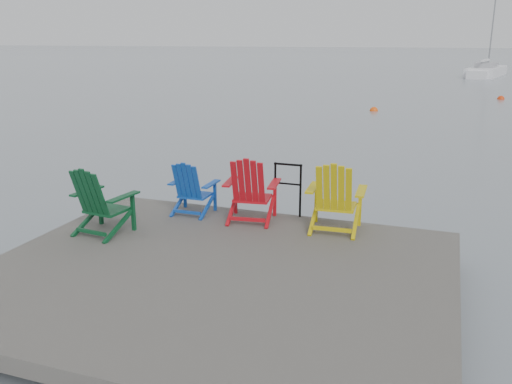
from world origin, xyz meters
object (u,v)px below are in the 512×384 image
(chair_blue, at_px, (192,188))
(buoy_b, at_px, (374,111))
(chair_red, at_px, (251,189))
(buoy_c, at_px, (501,99))
(sailboat_near, at_px, (486,72))
(chair_yellow, at_px, (335,196))
(chair_green, at_px, (100,200))
(handrail, at_px, (288,184))

(chair_blue, bearing_deg, buoy_b, 88.17)
(chair_red, relative_size, buoy_c, 2.65)
(chair_blue, bearing_deg, sailboat_near, 81.57)
(chair_blue, relative_size, chair_yellow, 0.83)
(chair_green, relative_size, buoy_c, 2.60)
(chair_blue, bearing_deg, chair_green, -123.05)
(chair_blue, bearing_deg, buoy_c, 75.55)
(chair_yellow, bearing_deg, handrail, 147.43)
(chair_yellow, bearing_deg, buoy_b, 92.01)
(chair_blue, height_order, sailboat_near, sailboat_near)
(chair_blue, height_order, chair_yellow, chair_yellow)
(chair_green, xyz_separation_m, chair_red, (1.93, 1.33, 0.01))
(chair_red, height_order, sailboat_near, sailboat_near)
(sailboat_near, bearing_deg, chair_green, -87.59)
(chair_green, height_order, chair_yellow, chair_yellow)
(chair_red, relative_size, chair_yellow, 0.97)
(chair_yellow, distance_m, sailboat_near, 47.37)
(chair_yellow, bearing_deg, chair_red, 175.94)
(handrail, bearing_deg, sailboat_near, 83.52)
(chair_red, distance_m, buoy_b, 18.65)
(buoy_b, relative_size, buoy_c, 0.97)
(chair_yellow, distance_m, buoy_b, 18.75)
(chair_blue, bearing_deg, chair_red, -1.22)
(chair_red, distance_m, buoy_c, 26.87)
(chair_red, bearing_deg, chair_yellow, -8.41)
(buoy_c, bearing_deg, chair_green, -105.30)
(chair_green, xyz_separation_m, sailboat_near, (7.71, 48.48, -0.68))
(chair_blue, bearing_deg, handrail, 16.80)
(handrail, distance_m, sailboat_near, 46.97)
(chair_red, distance_m, sailboat_near, 47.51)
(buoy_b, xyz_separation_m, buoy_c, (6.14, 7.64, 0.00))
(chair_green, xyz_separation_m, buoy_b, (1.41, 19.94, -1.03))
(chair_yellow, relative_size, sailboat_near, 0.09)
(chair_green, distance_m, sailboat_near, 49.09)
(handrail, xyz_separation_m, buoy_b, (-1.01, 18.13, -1.04))
(handrail, relative_size, buoy_c, 2.21)
(chair_green, height_order, buoy_b, chair_green)
(handrail, height_order, sailboat_near, sailboat_near)
(chair_yellow, bearing_deg, chair_green, -162.13)
(chair_blue, relative_size, sailboat_near, 0.07)
(chair_red, relative_size, sailboat_near, 0.09)
(handrail, relative_size, chair_blue, 0.98)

